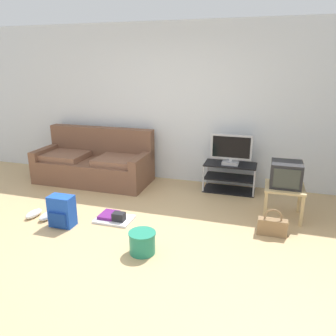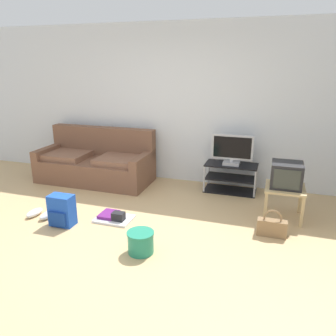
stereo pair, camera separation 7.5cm
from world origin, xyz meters
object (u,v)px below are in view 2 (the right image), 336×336
at_px(crt_tv, 286,175).
at_px(sneakers_pair, 41,214).
at_px(tv_stand, 231,178).
at_px(couch, 96,163).
at_px(side_table, 285,192).
at_px(backpack, 62,211).
at_px(cleaning_bucket, 141,241).
at_px(flat_tv, 232,150).
at_px(handbag, 272,227).
at_px(floor_tray, 114,217).

height_order(crt_tv, sneakers_pair, crt_tv).
bearing_deg(tv_stand, couch, -175.12).
distance_m(side_table, backpack, 2.98).
distance_m(tv_stand, cleaning_bucket, 2.32).
xyz_separation_m(flat_tv, handbag, (0.69, -1.34, -0.59)).
relative_size(couch, tv_stand, 2.39).
bearing_deg(cleaning_bucket, sneakers_pair, 166.08).
bearing_deg(side_table, floor_tray, -159.96).
bearing_deg(sneakers_pair, flat_tv, 36.96).
bearing_deg(cleaning_bucket, flat_tv, 72.43).
height_order(flat_tv, backpack, flat_tv).
height_order(cleaning_bucket, floor_tray, cleaning_bucket).
bearing_deg(backpack, crt_tv, 1.29).
bearing_deg(tv_stand, cleaning_bucket, -107.40).
distance_m(couch, flat_tv, 2.41).
bearing_deg(backpack, tv_stand, 23.33).
height_order(tv_stand, backpack, tv_stand).
bearing_deg(side_table, cleaning_bucket, -136.58).
relative_size(couch, handbag, 5.66).
bearing_deg(couch, tv_stand, 4.88).
bearing_deg(flat_tv, floor_tray, -131.24).
xyz_separation_m(sneakers_pair, floor_tray, (1.00, 0.23, -0.01)).
relative_size(flat_tv, backpack, 1.59).
height_order(couch, side_table, couch).
xyz_separation_m(crt_tv, handbag, (-0.13, -0.60, -0.49)).
distance_m(handbag, sneakers_pair, 3.08).
distance_m(couch, crt_tv, 3.26).
height_order(side_table, sneakers_pair, side_table).
bearing_deg(tv_stand, crt_tv, -42.63).
height_order(tv_stand, sneakers_pair, tv_stand).
bearing_deg(crt_tv, handbag, -102.08).
distance_m(couch, handbag, 3.29).
xyz_separation_m(couch, handbag, (3.07, -1.16, -0.21)).
bearing_deg(couch, handbag, -20.66).
distance_m(flat_tv, cleaning_bucket, 2.36).
bearing_deg(floor_tray, sneakers_pair, -167.22).
relative_size(crt_tv, backpack, 0.97).
distance_m(handbag, cleaning_bucket, 1.62).
height_order(tv_stand, flat_tv, flat_tv).
xyz_separation_m(backpack, handbag, (2.62, 0.54, -0.08)).
relative_size(cleaning_bucket, sneakers_pair, 0.83).
xyz_separation_m(flat_tv, sneakers_pair, (-2.36, -1.77, -0.66)).
relative_size(tv_stand, handbag, 2.37).
xyz_separation_m(couch, tv_stand, (2.38, 0.20, -0.09)).
distance_m(crt_tv, backpack, 3.01).
height_order(flat_tv, crt_tv, flat_tv).
relative_size(couch, cleaning_bucket, 6.51).
bearing_deg(couch, backpack, -75.15).
relative_size(side_table, handbag, 1.46).
height_order(backpack, sneakers_pair, backpack).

